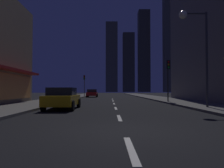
% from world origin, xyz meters
% --- Properties ---
extents(ground_plane, '(78.00, 136.00, 0.10)m').
position_xyz_m(ground_plane, '(0.00, 32.00, -0.05)').
color(ground_plane, black).
extents(sidewalk_right, '(4.00, 76.00, 0.15)m').
position_xyz_m(sidewalk_right, '(7.00, 32.00, 0.07)').
color(sidewalk_right, '#605E59').
rests_on(sidewalk_right, ground).
extents(sidewalk_left, '(4.00, 76.00, 0.15)m').
position_xyz_m(sidewalk_left, '(-7.00, 32.00, 0.07)').
color(sidewalk_left, '#605E59').
rests_on(sidewalk_left, ground).
extents(lane_marking_center, '(0.16, 28.20, 0.01)m').
position_xyz_m(lane_marking_center, '(0.00, 11.00, 0.01)').
color(lane_marking_center, silver).
rests_on(lane_marking_center, ground).
extents(skyscraper_distant_tall, '(8.42, 6.59, 50.21)m').
position_xyz_m(skyscraper_distant_tall, '(1.35, 147.63, 25.10)').
color(skyscraper_distant_tall, brown).
rests_on(skyscraper_distant_tall, ground).
extents(skyscraper_distant_mid, '(8.35, 7.17, 43.18)m').
position_xyz_m(skyscraper_distant_mid, '(13.84, 150.33, 21.59)').
color(skyscraper_distant_mid, '#413E31').
rests_on(skyscraper_distant_mid, ground).
extents(skyscraper_distant_short, '(8.15, 8.52, 59.97)m').
position_xyz_m(skyscraper_distant_short, '(25.24, 150.84, 29.99)').
color(skyscraper_distant_short, '#3F3C2F').
rests_on(skyscraper_distant_short, ground).
extents(skyscraper_distant_slender, '(5.72, 6.58, 74.55)m').
position_xyz_m(skyscraper_distant_slender, '(39.88, 139.24, 37.28)').
color(skyscraper_distant_slender, '#534F3E').
rests_on(skyscraper_distant_slender, ground).
extents(car_parked_near, '(1.98, 4.24, 1.45)m').
position_xyz_m(car_parked_near, '(-3.60, 7.81, 0.74)').
color(car_parked_near, gold).
rests_on(car_parked_near, ground).
extents(car_parked_far, '(1.98, 4.24, 1.45)m').
position_xyz_m(car_parked_far, '(-3.60, 33.02, 0.74)').
color(car_parked_far, '#B21919').
rests_on(car_parked_far, ground).
extents(fire_hydrant_far_left, '(0.42, 0.30, 0.65)m').
position_xyz_m(fire_hydrant_far_left, '(-5.90, 16.38, 0.45)').
color(fire_hydrant_far_left, '#B2B2B2').
rests_on(fire_hydrant_far_left, sidewalk_left).
extents(traffic_light_near_right, '(0.32, 0.48, 4.20)m').
position_xyz_m(traffic_light_near_right, '(5.50, 14.87, 3.19)').
color(traffic_light_near_right, '#2D2D2D').
rests_on(traffic_light_near_right, sidewalk_right).
extents(traffic_light_far_left, '(0.32, 0.48, 4.20)m').
position_xyz_m(traffic_light_far_left, '(-5.50, 36.92, 3.19)').
color(traffic_light_far_left, '#2D2D2D').
rests_on(traffic_light_far_left, sidewalk_left).
extents(street_lamp_right, '(1.96, 0.56, 6.58)m').
position_xyz_m(street_lamp_right, '(5.38, 7.82, 5.07)').
color(street_lamp_right, '#38383D').
rests_on(street_lamp_right, sidewalk_right).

